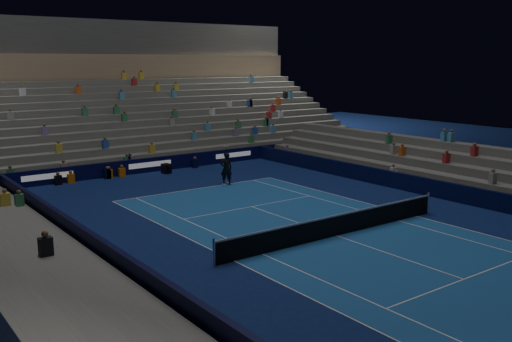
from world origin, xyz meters
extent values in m
plane|color=#0D1C4F|center=(0.00, 0.00, 0.00)|extent=(90.00, 90.00, 0.00)
cube|color=#1B5298|center=(0.00, 0.00, 0.01)|extent=(10.97, 23.77, 0.01)
cube|color=black|center=(0.00, 18.50, 0.50)|extent=(44.00, 0.25, 1.00)
cube|color=black|center=(9.70, 0.00, 0.50)|extent=(0.25, 37.00, 1.00)
cube|color=black|center=(-9.70, 0.00, 0.50)|extent=(0.25, 37.00, 1.00)
cube|color=#61615D|center=(0.00, 19.50, 0.25)|extent=(44.00, 1.00, 0.50)
cube|color=#61615D|center=(0.00, 20.50, 0.50)|extent=(44.00, 1.00, 1.00)
cube|color=#61615D|center=(0.00, 21.50, 0.75)|extent=(44.00, 1.00, 1.50)
cube|color=#61615D|center=(0.00, 22.50, 1.00)|extent=(44.00, 1.00, 2.00)
cube|color=#61615D|center=(0.00, 23.50, 1.25)|extent=(44.00, 1.00, 2.50)
cube|color=#61615D|center=(0.00, 24.50, 1.50)|extent=(44.00, 1.00, 3.00)
cube|color=#61615D|center=(0.00, 25.50, 1.75)|extent=(44.00, 1.00, 3.50)
cube|color=#61615D|center=(0.00, 26.50, 2.00)|extent=(44.00, 1.00, 4.00)
cube|color=#61615D|center=(0.00, 27.50, 2.25)|extent=(44.00, 1.00, 4.50)
cube|color=#61615D|center=(0.00, 28.50, 2.50)|extent=(44.00, 1.00, 5.00)
cube|color=#61615D|center=(0.00, 29.50, 2.75)|extent=(44.00, 1.00, 5.50)
cube|color=#61615D|center=(0.00, 30.50, 3.00)|extent=(44.00, 1.00, 6.00)
cube|color=#997E5E|center=(0.00, 31.60, 7.10)|extent=(44.00, 0.60, 2.20)
cube|color=#454442|center=(0.00, 33.00, 9.70)|extent=(44.00, 2.40, 3.00)
cube|color=#5F605B|center=(10.50, 0.00, 0.25)|extent=(1.00, 37.00, 0.50)
cube|color=#5F605B|center=(11.50, 0.00, 0.50)|extent=(1.00, 37.00, 1.00)
cube|color=#5F605B|center=(12.50, 0.00, 0.75)|extent=(1.00, 37.00, 1.50)
cube|color=#5F605B|center=(13.50, 0.00, 1.00)|extent=(1.00, 37.00, 2.00)
cube|color=#63635F|center=(-10.50, 0.00, 0.25)|extent=(1.00, 37.00, 0.50)
cube|color=#63635F|center=(-11.50, 0.00, 0.50)|extent=(1.00, 37.00, 1.00)
cube|color=#63635F|center=(-12.50, 0.00, 0.75)|extent=(1.00, 37.00, 1.50)
cube|color=#63635F|center=(-13.50, 0.00, 1.00)|extent=(1.00, 37.00, 2.00)
cylinder|color=#B2B2B7|center=(-6.40, 0.00, 0.55)|extent=(0.10, 0.10, 1.10)
cylinder|color=#B2B2B7|center=(6.40, 0.00, 0.55)|extent=(0.10, 0.10, 1.10)
cube|color=black|center=(0.00, 0.00, 0.45)|extent=(12.80, 0.03, 0.90)
cube|color=white|center=(0.00, 0.00, 0.94)|extent=(12.80, 0.04, 0.08)
imported|color=black|center=(1.95, 11.75, 1.03)|extent=(0.87, 0.70, 2.06)
cube|color=black|center=(0.72, 17.38, 0.33)|extent=(0.58, 0.68, 0.66)
cylinder|color=black|center=(0.72, 16.90, 0.53)|extent=(0.21, 0.37, 0.16)
camera|label=1|loc=(-17.33, -17.43, 7.61)|focal=40.18mm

